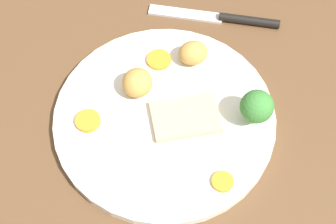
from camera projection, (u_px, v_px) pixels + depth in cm
name	position (u px, v px, depth cm)	size (l,w,h in cm)	color
dining_table	(169.00, 114.00, 64.18)	(120.00, 84.00, 3.60)	brown
dinner_plate	(168.00, 119.00, 60.94)	(27.28, 27.28, 1.40)	silver
meat_slice_main	(185.00, 117.00, 59.80)	(8.11, 5.44, 0.80)	tan
roast_potato_left	(137.00, 83.00, 60.73)	(3.89, 3.76, 3.49)	#BC8C42
roast_potato_right	(193.00, 53.00, 63.26)	(3.81, 3.21, 3.13)	#BC8C42
carrot_coin_front	(159.00, 60.00, 64.37)	(3.20, 3.20, 0.46)	orange
carrot_coin_back	(88.00, 121.00, 59.64)	(3.08, 3.08, 0.64)	orange
carrot_coin_side	(223.00, 182.00, 55.75)	(2.54, 2.54, 0.47)	orange
broccoli_floret	(257.00, 107.00, 57.52)	(4.01, 4.01, 5.13)	#8CB766
knife	(225.00, 18.00, 69.50)	(2.94, 18.56, 1.20)	black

